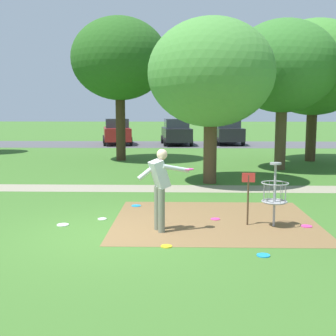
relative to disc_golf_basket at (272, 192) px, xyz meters
name	(u,v)px	position (x,y,z in m)	size (l,w,h in m)	color
ground_plane	(110,235)	(-3.37, -0.75, -0.75)	(160.00, 160.00, 0.00)	#3D6B28
dirt_tee_pad	(214,220)	(-1.18, 0.44, -0.75)	(4.52, 3.91, 0.01)	brown
disc_golf_basket	(272,192)	(0.00, 0.00, 0.00)	(0.98, 0.58, 1.39)	#9E9EA3
player_throwing	(160,184)	(-2.37, -0.43, 0.23)	(1.17, 0.49, 1.71)	slate
frisbee_near_basket	(307,226)	(0.76, -0.02, -0.74)	(0.24, 0.24, 0.02)	#E53D99
frisbee_by_tee	(102,219)	(-3.75, 0.49, -0.74)	(0.20, 0.20, 0.02)	white
frisbee_mid_grass	(166,246)	(-2.21, -1.48, -0.74)	(0.21, 0.21, 0.02)	gold
frisbee_far_left	(215,219)	(-1.15, 0.54, -0.74)	(0.22, 0.22, 0.02)	#E53D99
frisbee_far_right	(63,225)	(-4.52, -0.05, -0.74)	(0.26, 0.26, 0.02)	white
frisbee_scattered_a	(263,255)	(-0.52, -1.94, -0.74)	(0.23, 0.23, 0.02)	#1E93DB
frisbee_scattered_b	(136,206)	(-3.11, 1.88, -0.74)	(0.25, 0.25, 0.02)	#1E93DB
tree_mid_left	(211,73)	(-0.95, 5.51, 2.94)	(4.22, 4.22, 5.50)	#4C3823
tree_mid_center	(314,68)	(4.39, 12.06, 3.69)	(5.28, 5.28, 6.71)	#4C3823
tree_far_left	(120,59)	(-4.88, 12.11, 4.13)	(4.64, 4.64, 6.88)	#422D1E
tree_far_center	(283,67)	(2.21, 8.94, 3.46)	(4.39, 4.39, 6.10)	brown
parking_lot_strip	(160,144)	(-3.37, 21.95, -0.75)	(36.00, 6.00, 0.01)	#4C4C51
parked_car_leftmost	(117,131)	(-6.48, 21.89, 0.17)	(2.55, 4.46, 1.84)	maroon
parked_car_center_left	(176,132)	(-2.22, 21.62, 0.17)	(2.33, 4.38, 1.84)	black
parked_car_center_right	(227,131)	(1.41, 22.20, 0.17)	(2.21, 4.32, 1.84)	black
gravel_path	(136,188)	(-3.37, 4.44, -0.75)	(40.00, 1.27, 0.00)	gray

